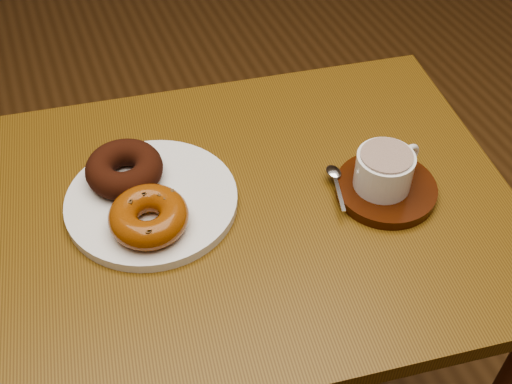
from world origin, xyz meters
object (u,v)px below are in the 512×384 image
object	(u,v)px
cafe_table	(244,256)
saucer	(386,189)
donut_plate	(152,201)
coffee_cup	(385,169)

from	to	relation	value
cafe_table	saucer	distance (m)	0.24
cafe_table	donut_plate	bearing A→B (deg)	165.23
cafe_table	coffee_cup	xyz separation A→B (m)	(0.20, -0.05, 0.16)
saucer	coffee_cup	bearing A→B (deg)	133.87
donut_plate	saucer	bearing A→B (deg)	-17.40
cafe_table	saucer	world-z (taller)	saucer
coffee_cup	cafe_table	bearing A→B (deg)	151.67
donut_plate	coffee_cup	size ratio (longest dim) A/B	2.27
donut_plate	cafe_table	bearing A→B (deg)	-22.09
coffee_cup	saucer	bearing A→B (deg)	-61.00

